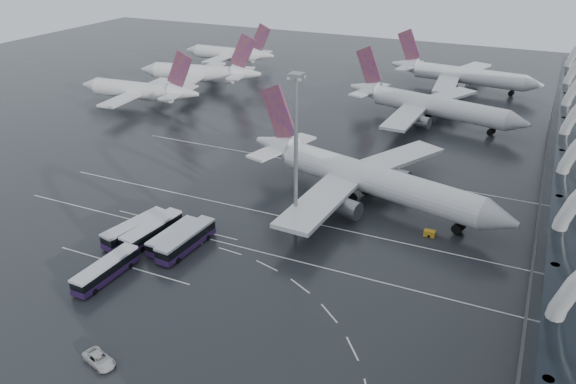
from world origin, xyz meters
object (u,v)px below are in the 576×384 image
at_px(gse_cart_belly_e, 397,183).
at_px(airliner_gate_c, 460,75).
at_px(van_curve_a, 99,359).
at_px(gse_cart_belly_b, 457,199).
at_px(floodlight_mast, 296,136).
at_px(gse_cart_belly_a, 430,233).
at_px(jet_remote_mid, 202,73).
at_px(bus_row_near_c, 173,236).
at_px(jet_remote_far, 230,54).
at_px(bus_row_near_b, 152,231).
at_px(bus_row_far_b, 106,270).
at_px(jet_remote_west, 141,91).
at_px(airliner_gate_b, 429,105).
at_px(airliner_main, 365,178).
at_px(bus_row_near_a, 135,229).
at_px(bus_row_near_d, 186,240).

bearing_deg(gse_cart_belly_e, airliner_gate_c, 90.78).
bearing_deg(van_curve_a, gse_cart_belly_b, -10.89).
height_order(airliner_gate_c, floodlight_mast, floodlight_mast).
distance_m(van_curve_a, gse_cart_belly_a, 62.88).
distance_m(jet_remote_mid, bus_row_near_c, 109.99).
bearing_deg(jet_remote_far, bus_row_near_c, 115.51).
distance_m(airliner_gate_c, bus_row_near_b, 137.35).
distance_m(bus_row_far_b, gse_cart_belly_a, 59.28).
relative_size(jet_remote_mid, van_curve_a, 8.62).
bearing_deg(jet_remote_west, jet_remote_mid, -105.83).
height_order(bus_row_near_b, gse_cart_belly_b, bus_row_near_b).
distance_m(airliner_gate_b, jet_remote_far, 98.43).
relative_size(airliner_gate_c, bus_row_far_b, 4.09).
relative_size(airliner_main, airliner_gate_c, 1.15).
bearing_deg(gse_cart_belly_b, bus_row_near_a, -142.10).
relative_size(jet_remote_far, bus_row_near_d, 2.91).
bearing_deg(airliner_gate_c, jet_remote_west, -136.92).
bearing_deg(van_curve_a, bus_row_near_b, 40.66).
bearing_deg(airliner_gate_c, gse_cart_belly_e, -81.77).
height_order(airliner_gate_c, bus_row_near_b, airliner_gate_c).
height_order(bus_row_far_b, gse_cart_belly_b, bus_row_far_b).
xyz_separation_m(airliner_gate_c, bus_row_near_d, (-26.62, -133.25, -2.93)).
bearing_deg(bus_row_near_c, van_curve_a, -159.36).
distance_m(jet_remote_west, gse_cart_belly_e, 95.00).
xyz_separation_m(jet_remote_west, bus_row_near_c, (60.36, -68.10, -3.30)).
bearing_deg(bus_row_near_b, van_curve_a, -149.07).
height_order(airliner_gate_b, airliner_gate_c, airliner_gate_b).
height_order(airliner_main, jet_remote_mid, airliner_main).
height_order(airliner_main, gse_cart_belly_e, airliner_main).
bearing_deg(jet_remote_far, gse_cart_belly_a, 134.33).
height_order(bus_row_far_b, gse_cart_belly_e, bus_row_far_b).
bearing_deg(jet_remote_west, gse_cart_belly_a, 152.36).
xyz_separation_m(airliner_main, bus_row_near_d, (-23.21, -32.71, -3.49)).
distance_m(airliner_main, jet_remote_mid, 102.80).
bearing_deg(airliner_main, bus_row_near_c, -114.16).
relative_size(bus_row_near_c, bus_row_near_d, 0.87).
distance_m(van_curve_a, gse_cart_belly_b, 78.85).
xyz_separation_m(bus_row_near_b, gse_cart_belly_e, (35.70, 42.98, -1.17)).
height_order(floodlight_mast, gse_cart_belly_a, floodlight_mast).
bearing_deg(airliner_gate_b, jet_remote_west, -151.06).
xyz_separation_m(jet_remote_mid, gse_cart_belly_b, (99.54, -55.26, -4.66)).
xyz_separation_m(airliner_main, bus_row_near_a, (-34.37, -33.23, -3.52)).
relative_size(bus_row_near_c, gse_cart_belly_a, 5.74).
distance_m(airliner_main, floodlight_mast, 24.14).
bearing_deg(van_curve_a, bus_row_near_a, 46.33).
relative_size(van_curve_a, gse_cart_belly_b, 2.74).
bearing_deg(bus_row_far_b, bus_row_near_c, -12.09).
bearing_deg(gse_cart_belly_a, airliner_gate_b, 102.46).
height_order(airliner_gate_c, van_curve_a, airliner_gate_c).
height_order(airliner_gate_b, jet_remote_far, airliner_gate_b).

